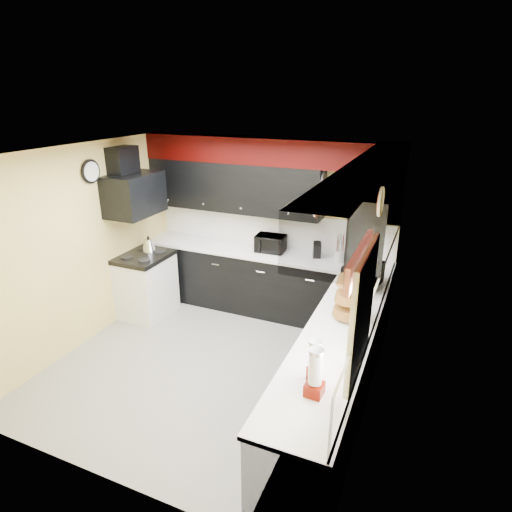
{
  "coord_description": "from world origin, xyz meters",
  "views": [
    {
      "loc": [
        2.16,
        -3.79,
        3.07
      ],
      "look_at": [
        0.23,
        0.74,
        1.17
      ],
      "focal_mm": 30.0,
      "sensor_mm": 36.0,
      "label": 1
    }
  ],
  "objects_px": {
    "knife_block": "(317,250)",
    "kettle": "(149,245)",
    "toaster_oven": "(270,243)",
    "utensil_crock": "(339,256)",
    "microwave": "(363,275)"
  },
  "relations": [
    {
      "from": "toaster_oven",
      "to": "kettle",
      "type": "xyz_separation_m",
      "value": [
        -1.64,
        -0.62,
        -0.05
      ]
    },
    {
      "from": "toaster_oven",
      "to": "utensil_crock",
      "type": "bearing_deg",
      "value": -2.99
    },
    {
      "from": "utensil_crock",
      "to": "kettle",
      "type": "height_order",
      "value": "kettle"
    },
    {
      "from": "knife_block",
      "to": "kettle",
      "type": "distance_m",
      "value": 2.39
    },
    {
      "from": "microwave",
      "to": "kettle",
      "type": "distance_m",
      "value": 3.04
    },
    {
      "from": "knife_block",
      "to": "kettle",
      "type": "bearing_deg",
      "value": 174.53
    },
    {
      "from": "utensil_crock",
      "to": "kettle",
      "type": "xyz_separation_m",
      "value": [
        -2.63,
        -0.61,
        -0.01
      ]
    },
    {
      "from": "utensil_crock",
      "to": "knife_block",
      "type": "height_order",
      "value": "knife_block"
    },
    {
      "from": "knife_block",
      "to": "toaster_oven",
      "type": "bearing_deg",
      "value": 160.14
    },
    {
      "from": "utensil_crock",
      "to": "knife_block",
      "type": "relative_size",
      "value": 0.69
    },
    {
      "from": "knife_block",
      "to": "utensil_crock",
      "type": "bearing_deg",
      "value": -23.66
    },
    {
      "from": "toaster_oven",
      "to": "utensil_crock",
      "type": "distance_m",
      "value": 0.99
    },
    {
      "from": "microwave",
      "to": "utensil_crock",
      "type": "distance_m",
      "value": 0.76
    },
    {
      "from": "kettle",
      "to": "toaster_oven",
      "type": "bearing_deg",
      "value": 20.68
    },
    {
      "from": "microwave",
      "to": "kettle",
      "type": "xyz_separation_m",
      "value": [
        -3.04,
        0.03,
        -0.07
      ]
    }
  ]
}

